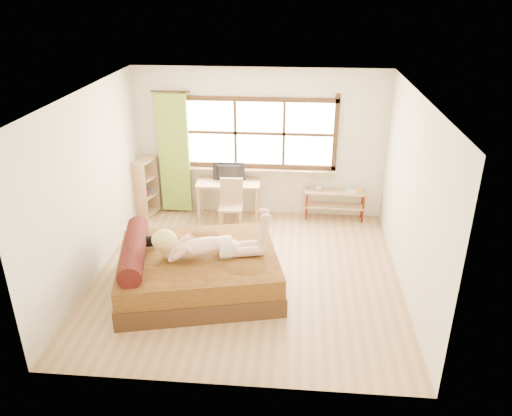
# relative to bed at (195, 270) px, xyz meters

# --- Properties ---
(floor) EXTENTS (4.50, 4.50, 0.00)m
(floor) POSITION_rel_bed_xyz_m (0.70, 0.41, -0.30)
(floor) COLOR #9E754C
(floor) RESTS_ON ground
(ceiling) EXTENTS (4.50, 4.50, 0.00)m
(ceiling) POSITION_rel_bed_xyz_m (0.70, 0.41, 2.40)
(ceiling) COLOR white
(ceiling) RESTS_ON wall_back
(wall_back) EXTENTS (4.50, 0.00, 4.50)m
(wall_back) POSITION_rel_bed_xyz_m (0.70, 2.66, 1.05)
(wall_back) COLOR silver
(wall_back) RESTS_ON floor
(wall_front) EXTENTS (4.50, 0.00, 4.50)m
(wall_front) POSITION_rel_bed_xyz_m (0.70, -1.84, 1.05)
(wall_front) COLOR silver
(wall_front) RESTS_ON floor
(wall_left) EXTENTS (0.00, 4.50, 4.50)m
(wall_left) POSITION_rel_bed_xyz_m (-1.55, 0.41, 1.05)
(wall_left) COLOR silver
(wall_left) RESTS_ON floor
(wall_right) EXTENTS (0.00, 4.50, 4.50)m
(wall_right) POSITION_rel_bed_xyz_m (2.95, 0.41, 1.05)
(wall_right) COLOR silver
(wall_right) RESTS_ON floor
(window) EXTENTS (2.80, 0.16, 1.46)m
(window) POSITION_rel_bed_xyz_m (0.70, 2.63, 1.21)
(window) COLOR #FFEDBF
(window) RESTS_ON wall_back
(curtain) EXTENTS (0.55, 0.10, 2.20)m
(curtain) POSITION_rel_bed_xyz_m (-0.85, 2.54, 0.85)
(curtain) COLOR olive
(curtain) RESTS_ON wall_back
(bed) EXTENTS (2.56, 2.23, 0.84)m
(bed) POSITION_rel_bed_xyz_m (0.00, 0.00, 0.00)
(bed) COLOR #33220F
(bed) RESTS_ON floor
(woman) EXTENTS (1.61, 0.78, 0.66)m
(woman) POSITION_rel_bed_xyz_m (0.20, -0.04, 0.59)
(woman) COLOR #DCA98E
(woman) RESTS_ON bed
(kitten) EXTENTS (0.35, 0.20, 0.27)m
(kitten) POSITION_rel_bed_xyz_m (-0.67, 0.11, 0.39)
(kitten) COLOR black
(kitten) RESTS_ON bed
(desk) EXTENTS (1.16, 0.56, 0.71)m
(desk) POSITION_rel_bed_xyz_m (0.16, 2.36, 0.32)
(desk) COLOR tan
(desk) RESTS_ON floor
(monitor) EXTENTS (0.58, 0.10, 0.33)m
(monitor) POSITION_rel_bed_xyz_m (0.16, 2.41, 0.58)
(monitor) COLOR black
(monitor) RESTS_ON desk
(chair) EXTENTS (0.41, 0.41, 0.89)m
(chair) POSITION_rel_bed_xyz_m (0.26, 1.99, 0.20)
(chair) COLOR tan
(chair) RESTS_ON floor
(pipe_shelf) EXTENTS (1.11, 0.29, 0.63)m
(pipe_shelf) POSITION_rel_bed_xyz_m (2.11, 2.48, 0.11)
(pipe_shelf) COLOR tan
(pipe_shelf) RESTS_ON floor
(cup) EXTENTS (0.12, 0.12, 0.10)m
(cup) POSITION_rel_bed_xyz_m (1.80, 2.48, 0.30)
(cup) COLOR gray
(cup) RESTS_ON pipe_shelf
(book) EXTENTS (0.17, 0.23, 0.02)m
(book) POSITION_rel_bed_xyz_m (2.30, 2.48, 0.26)
(book) COLOR gray
(book) RESTS_ON pipe_shelf
(bookshelf) EXTENTS (0.38, 0.53, 1.10)m
(bookshelf) POSITION_rel_bed_xyz_m (-1.38, 2.36, 0.26)
(bookshelf) COLOR tan
(bookshelf) RESTS_ON floor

